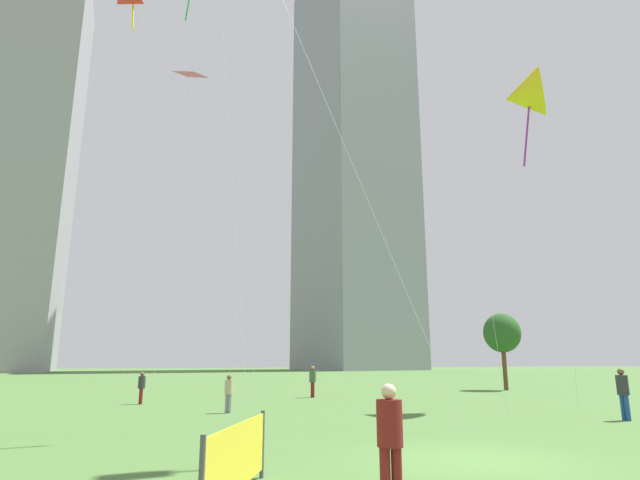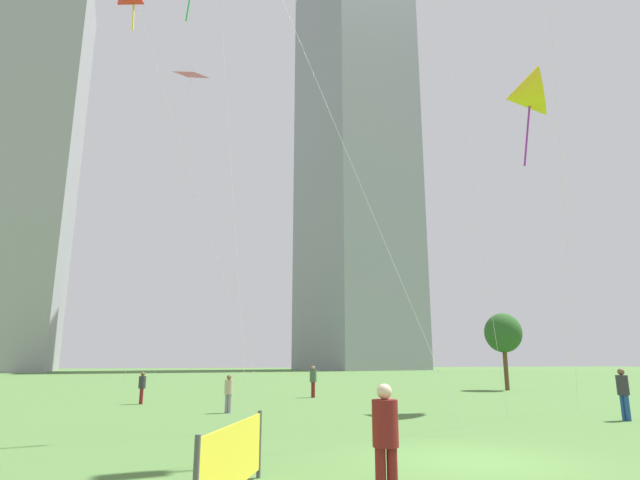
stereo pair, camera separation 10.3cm
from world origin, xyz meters
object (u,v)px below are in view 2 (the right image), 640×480
event_banner (234,457)px  person_standing_0 (313,379)px  kite_flying_5 (524,95)px  person_standing_1 (623,390)px  distant_highrise_0 (8,159)px  person_standing_3 (142,385)px  park_tree_0 (503,333)px  person_standing_5 (229,391)px  person_standing_2 (385,435)px  kite_flying_8 (191,75)px  distant_highrise_1 (357,165)px

event_banner → person_standing_0: bearing=71.9°
kite_flying_5 → person_standing_1: bearing=-104.3°
person_standing_0 → distant_highrise_0: (-42.39, 80.97, 40.69)m
distant_highrise_0 → event_banner: bearing=-76.1°
person_standing_3 → park_tree_0: size_ratio=0.28×
person_standing_5 → event_banner: person_standing_5 is taller
person_standing_2 → kite_flying_5: size_ratio=0.10×
person_standing_2 → person_standing_1: bearing=-139.8°
person_standing_1 → person_standing_2: 15.37m
person_standing_0 → kite_flying_8: 20.39m
person_standing_5 → distant_highrise_1: 108.76m
person_standing_2 → kite_flying_8: (-3.08, 23.04, 18.73)m
person_standing_2 → park_tree_0: bearing=-120.5°
person_standing_1 → distant_highrise_1: size_ratio=0.02×
person_standing_0 → distant_highrise_0: bearing=-157.8°
person_standing_3 → kite_flying_5: kite_flying_5 is taller
person_standing_2 → distant_highrise_1: distant_highrise_1 is taller
person_standing_0 → distant_highrise_1: 100.21m
person_standing_0 → person_standing_2: 23.57m
person_standing_0 → person_standing_5: bearing=-41.6°
person_standing_0 → person_standing_3: bearing=-82.2°
person_standing_5 → park_tree_0: (21.40, 11.30, 3.21)m
person_standing_3 → park_tree_0: 25.96m
person_standing_5 → kite_flying_5: (15.13, -1.22, 15.25)m
distant_highrise_0 → kite_flying_8: bearing=-72.0°
person_standing_3 → person_standing_0: bearing=-93.3°
distant_highrise_1 → person_standing_0: bearing=-127.6°
person_standing_1 → kite_flying_8: kite_flying_8 is taller
kite_flying_8 → distant_highrise_0: distant_highrise_0 is taller
person_standing_0 → distant_highrise_1: (32.77, 81.90, 47.54)m
kite_flying_8 → distant_highrise_1: (40.85, 81.89, 28.82)m
event_banner → person_standing_1: bearing=25.6°
kite_flying_5 → distant_highrise_1: size_ratio=0.18×
kite_flying_8 → distant_highrise_1: 95.95m
person_standing_1 → distant_highrise_1: bearing=165.6°
person_standing_2 → park_tree_0: (20.60, 26.41, 3.06)m
person_standing_0 → person_standing_5: 9.82m
person_standing_3 → person_standing_5: 6.80m
park_tree_0 → person_standing_3: bearing=-167.4°
person_standing_5 → person_standing_3: bearing=161.1°
person_standing_5 → distant_highrise_1: distant_highrise_1 is taller
person_standing_1 → kite_flying_5: size_ratio=0.11×
kite_flying_5 → kite_flying_8: bearing=152.3°
person_standing_1 → kite_flying_5: bearing=165.8°
person_standing_2 → distant_highrise_1: bearing=-102.4°
park_tree_0 → kite_flying_8: bearing=-171.9°
distant_highrise_1 → person_standing_3: bearing=-132.5°
person_standing_2 → event_banner: person_standing_2 is taller
distant_highrise_0 → person_standing_5: bearing=-72.6°
person_standing_3 → park_tree_0: (25.14, 5.62, 3.20)m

